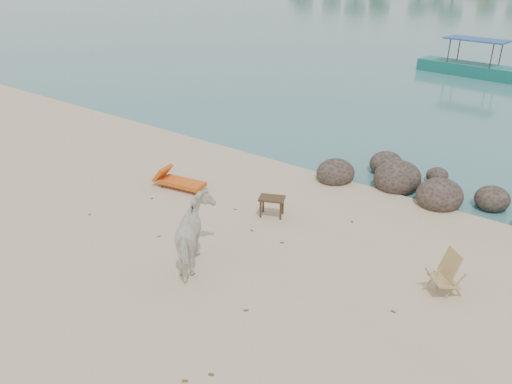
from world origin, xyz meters
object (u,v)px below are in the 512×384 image
lounge_chair (182,181)px  boat_near (476,45)px  boulders (409,184)px  cow (196,235)px  deck_chair (445,277)px  side_table (272,208)px

lounge_chair → boat_near: bearing=73.9°
boulders → cow: cow is taller
boulders → deck_chair: (2.47, -4.42, 0.22)m
boulders → cow: 7.05m
side_table → boulders: bearing=35.2°
deck_chair → boat_near: 22.58m
side_table → lounge_chair: bearing=159.5°
boulders → lounge_chair: size_ratio=3.70×
cow → boat_near: 24.09m
cow → side_table: size_ratio=2.69×
lounge_chair → boat_near: (2.12, 21.42, 1.41)m
cow → boat_near: (-0.99, 24.05, 0.91)m
boat_near → lounge_chair: bearing=-88.5°
deck_chair → boat_near: boat_near is taller
deck_chair → boat_near: size_ratio=0.12×
deck_chair → boat_near: (-5.71, 21.82, 1.24)m
boulders → lounge_chair: 6.70m
lounge_chair → cow: bearing=-50.7°
boulders → cow: size_ratio=3.58×
boulders → boat_near: boat_near is taller
boulders → boat_near: 17.75m
cow → deck_chair: cow is taller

